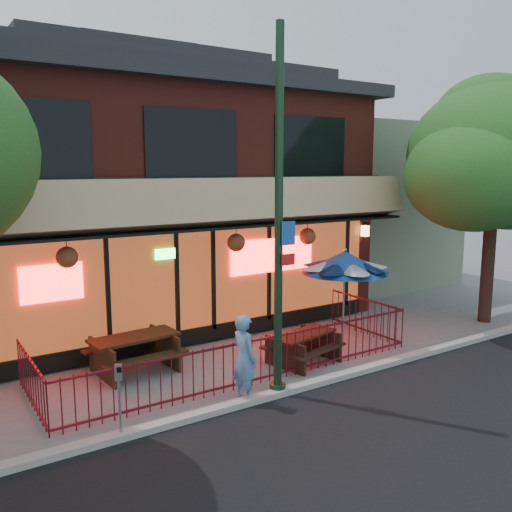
# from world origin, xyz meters

# --- Properties ---
(ground) EXTENTS (80.00, 80.00, 0.00)m
(ground) POSITION_xyz_m (0.00, 0.00, 0.00)
(ground) COLOR gray
(ground) RESTS_ON ground
(curb) EXTENTS (80.00, 0.25, 0.12)m
(curb) POSITION_xyz_m (0.00, -0.50, 0.06)
(curb) COLOR #999993
(curb) RESTS_ON ground
(restaurant_building) EXTENTS (12.96, 9.49, 8.05)m
(restaurant_building) POSITION_xyz_m (0.00, 7.11, 4.13)
(restaurant_building) COLOR maroon
(restaurant_building) RESTS_ON ground
(neighbor_building) EXTENTS (6.00, 7.00, 6.00)m
(neighbor_building) POSITION_xyz_m (9.00, 7.70, 3.00)
(neighbor_building) COLOR slate
(neighbor_building) RESTS_ON ground
(patio_fence) EXTENTS (8.44, 2.62, 1.00)m
(patio_fence) POSITION_xyz_m (0.00, 0.50, 0.63)
(patio_fence) COLOR #51111C
(patio_fence) RESTS_ON ground
(street_light) EXTENTS (0.43, 0.32, 7.00)m
(street_light) POSITION_xyz_m (0.00, -0.40, 3.15)
(street_light) COLOR #15301C
(street_light) RESTS_ON ground
(street_tree_right) EXTENTS (4.80, 4.80, 7.02)m
(street_tree_right) POSITION_xyz_m (8.04, 0.59, 4.96)
(street_tree_right) COLOR #311F18
(street_tree_right) RESTS_ON ground
(picnic_table_left) EXTENTS (2.00, 1.59, 0.81)m
(picnic_table_left) POSITION_xyz_m (-1.94, 2.26, 0.53)
(picnic_table_left) COLOR #342213
(picnic_table_left) RESTS_ON ground
(picnic_table_right) EXTENTS (1.85, 1.56, 0.69)m
(picnic_table_right) POSITION_xyz_m (1.49, 0.70, 0.45)
(picnic_table_right) COLOR black
(picnic_table_right) RESTS_ON ground
(patio_umbrella) EXTENTS (2.14, 2.14, 2.45)m
(patio_umbrella) POSITION_xyz_m (3.22, 1.27, 2.09)
(patio_umbrella) COLOR gray
(patio_umbrella) RESTS_ON ground
(pedestrian) EXTENTS (0.47, 0.66, 1.71)m
(pedestrian) POSITION_xyz_m (-0.74, -0.35, 0.85)
(pedestrian) COLOR #5A82B4
(pedestrian) RESTS_ON ground
(parking_meter_near) EXTENTS (0.14, 0.13, 1.28)m
(parking_meter_near) POSITION_xyz_m (-3.22, -0.48, 0.87)
(parking_meter_near) COLOR #95999D
(parking_meter_near) RESTS_ON ground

